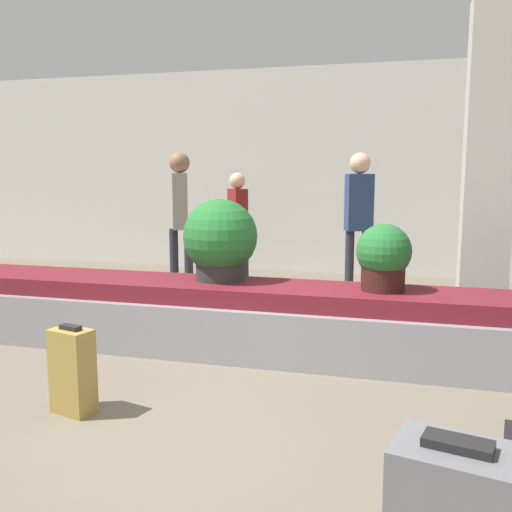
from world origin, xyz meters
TOP-DOWN VIEW (x-y plane):
  - ground_plane at (0.00, 0.00)m, footprint 18.00×18.00m
  - back_wall at (0.00, 5.83)m, footprint 18.00×0.06m
  - carousel at (0.00, 1.59)m, footprint 7.47×0.86m
  - pillar at (1.99, 2.82)m, footprint 0.44×0.44m
  - suitcase_0 at (-0.83, 0.03)m, footprint 0.31×0.24m
  - potted_plant_0 at (-0.37, 1.72)m, footprint 0.68×0.68m
  - potted_plant_1 at (1.08, 1.63)m, footprint 0.45×0.45m
  - traveler_0 at (-1.51, 3.50)m, footprint 0.31×0.36m
  - traveler_1 at (0.67, 3.94)m, footprint 0.37×0.30m
  - traveler_2 at (-1.03, 4.37)m, footprint 0.34×0.36m

SIDE VIEW (x-z plane):
  - ground_plane at x=0.00m, z-range 0.00..0.00m
  - suitcase_0 at x=-0.83m, z-range -0.01..0.59m
  - carousel at x=0.00m, z-range -0.01..0.60m
  - potted_plant_1 at x=1.08m, z-range 0.62..1.17m
  - traveler_2 at x=-1.03m, z-range 0.14..1.72m
  - potted_plant_0 at x=-0.37m, z-range 0.61..1.35m
  - traveler_1 at x=0.67m, z-range 0.20..2.02m
  - traveler_0 at x=-1.51m, z-range 0.20..2.03m
  - back_wall at x=0.00m, z-range 0.00..3.20m
  - pillar at x=1.99m, z-range 0.00..3.20m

